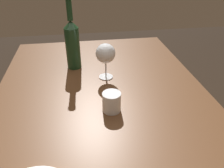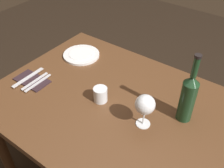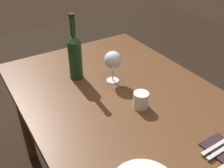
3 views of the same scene
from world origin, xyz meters
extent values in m
cube|color=#56351E|center=(0.00, 0.00, 0.72)|extent=(1.30, 0.90, 0.04)
cylinder|color=#412816|center=(0.58, -0.38, 0.35)|extent=(0.06, 0.06, 0.70)
cylinder|color=#412816|center=(0.58, 0.38, 0.35)|extent=(0.06, 0.06, 0.70)
cylinder|color=white|center=(-0.15, 0.03, 0.74)|extent=(0.07, 0.07, 0.00)
cylinder|color=white|center=(-0.15, 0.03, 0.78)|extent=(0.01, 0.01, 0.08)
sphere|color=white|center=(-0.15, 0.03, 0.86)|extent=(0.09, 0.09, 0.09)
cylinder|color=maroon|center=(-0.15, 0.03, 0.86)|extent=(0.07, 0.07, 0.02)
cylinder|color=#19381E|center=(-0.28, -0.11, 0.84)|extent=(0.07, 0.07, 0.21)
cone|color=#19381E|center=(-0.28, -0.11, 0.96)|extent=(0.07, 0.07, 0.03)
cylinder|color=#19381E|center=(-0.28, -0.11, 1.03)|extent=(0.03, 0.03, 0.09)
cylinder|color=black|center=(-0.28, -0.11, 1.08)|extent=(0.03, 0.03, 0.01)
cylinder|color=white|center=(0.10, 0.02, 0.78)|extent=(0.07, 0.07, 0.08)
cylinder|color=silver|center=(0.10, 0.02, 0.76)|extent=(0.06, 0.06, 0.03)
cylinder|color=white|center=(0.45, -0.22, 0.75)|extent=(0.22, 0.22, 0.01)
cylinder|color=white|center=(0.45, -0.22, 0.76)|extent=(0.15, 0.15, 0.00)
cube|color=#2D1E23|center=(0.50, 0.12, 0.74)|extent=(0.19, 0.11, 0.01)
cube|color=silver|center=(0.47, 0.12, 0.75)|extent=(0.02, 0.18, 0.00)
cube|color=silver|center=(0.45, 0.12, 0.75)|extent=(0.02, 0.18, 0.00)
cube|color=silver|center=(0.53, 0.12, 0.75)|extent=(0.02, 0.21, 0.00)
camera|label=1|loc=(0.78, -0.08, 1.27)|focal=36.43mm
camera|label=2|loc=(-0.52, 0.76, 1.64)|focal=42.01mm
camera|label=3|loc=(0.83, -0.58, 1.48)|focal=42.20mm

